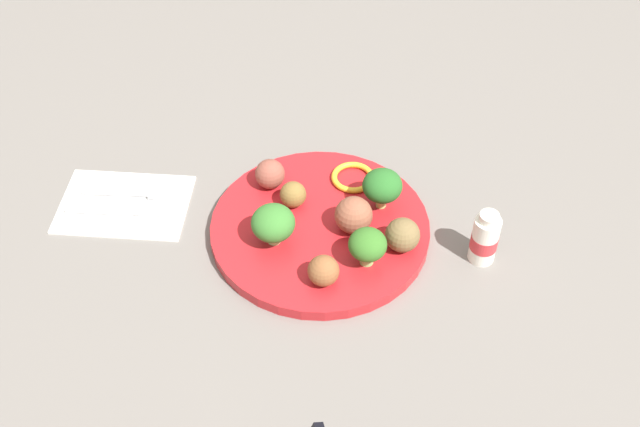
{
  "coord_description": "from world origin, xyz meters",
  "views": [
    {
      "loc": [
        0.11,
        -0.68,
        0.75
      ],
      "look_at": [
        0.0,
        0.0,
        0.04
      ],
      "focal_mm": 44.56,
      "sensor_mm": 36.0,
      "label": 1
    }
  ],
  "objects": [
    {
      "name": "ground_plane",
      "position": [
        0.0,
        0.0,
        0.0
      ],
      "size": [
        4.0,
        4.0,
        0.0
      ],
      "primitive_type": "plane",
      "color": "slate"
    },
    {
      "name": "plate",
      "position": [
        0.0,
        0.0,
        0.01
      ],
      "size": [
        0.28,
        0.28,
        0.02
      ],
      "primitive_type": "cylinder",
      "color": "red",
      "rests_on": "ground_plane"
    },
    {
      "name": "broccoli_floret_far_rim",
      "position": [
        -0.05,
        -0.04,
        0.05
      ],
      "size": [
        0.05,
        0.05,
        0.05
      ],
      "color": "#9DCD7A",
      "rests_on": "plate"
    },
    {
      "name": "broccoli_floret_back_right",
      "position": [
        0.07,
        0.05,
        0.05
      ],
      "size": [
        0.05,
        0.05,
        0.06
      ],
      "color": "#A8C067",
      "rests_on": "plate"
    },
    {
      "name": "broccoli_floret_near_rim",
      "position": [
        0.07,
        -0.05,
        0.05
      ],
      "size": [
        0.05,
        0.05,
        0.05
      ],
      "color": "#8FC069",
      "rests_on": "plate"
    },
    {
      "name": "meatball_far_rim",
      "position": [
        0.02,
        -0.09,
        0.04
      ],
      "size": [
        0.04,
        0.04,
        0.04
      ],
      "primitive_type": "sphere",
      "color": "brown",
      "rests_on": "plate"
    },
    {
      "name": "meatball_near_rim",
      "position": [
        -0.08,
        0.06,
        0.04
      ],
      "size": [
        0.04,
        0.04,
        0.04
      ],
      "primitive_type": "sphere",
      "color": "brown",
      "rests_on": "plate"
    },
    {
      "name": "meatball_mid_right",
      "position": [
        -0.04,
        0.03,
        0.03
      ],
      "size": [
        0.03,
        0.03,
        0.03
      ],
      "primitive_type": "sphere",
      "color": "brown",
      "rests_on": "plate"
    },
    {
      "name": "meatball_back_right",
      "position": [
        0.11,
        -0.02,
        0.04
      ],
      "size": [
        0.04,
        0.04,
        0.04
      ],
      "primitive_type": "sphere",
      "color": "brown",
      "rests_on": "plate"
    },
    {
      "name": "meatball_mid_left",
      "position": [
        0.04,
        0.0,
        0.04
      ],
      "size": [
        0.05,
        0.05,
        0.05
      ],
      "primitive_type": "sphere",
      "color": "brown",
      "rests_on": "plate"
    },
    {
      "name": "pepper_ring_mid_right",
      "position": [
        0.03,
        0.09,
        0.02
      ],
      "size": [
        0.06,
        0.06,
        0.01
      ],
      "primitive_type": "torus",
      "rotation": [
        0.0,
        0.0,
        0.1
      ],
      "color": "yellow",
      "rests_on": "plate"
    },
    {
      "name": "napkin",
      "position": [
        -0.27,
        0.01,
        0.0
      ],
      "size": [
        0.18,
        0.13,
        0.01
      ],
      "primitive_type": "cube",
      "rotation": [
        0.0,
        0.0,
        0.08
      ],
      "color": "white",
      "rests_on": "ground_plane"
    },
    {
      "name": "fork",
      "position": [
        -0.26,
        0.03,
        0.01
      ],
      "size": [
        0.12,
        0.03,
        0.01
      ],
      "color": "silver",
      "rests_on": "napkin"
    },
    {
      "name": "knife",
      "position": [
        -0.26,
        -0.01,
        0.01
      ],
      "size": [
        0.15,
        0.03,
        0.01
      ],
      "color": "silver",
      "rests_on": "napkin"
    },
    {
      "name": "yogurt_bottle",
      "position": [
        0.2,
        -0.01,
        0.03
      ],
      "size": [
        0.03,
        0.03,
        0.08
      ],
      "color": "white",
      "rests_on": "ground_plane"
    }
  ]
}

